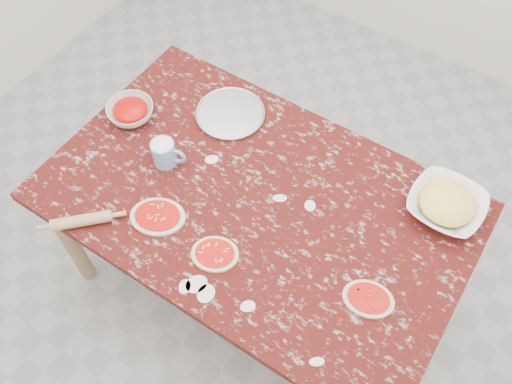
% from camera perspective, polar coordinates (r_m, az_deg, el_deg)
% --- Properties ---
extents(ground, '(4.00, 4.00, 0.00)m').
position_cam_1_polar(ground, '(2.73, 0.00, -9.32)').
color(ground, gray).
extents(worktable, '(1.60, 1.00, 0.75)m').
position_cam_1_polar(worktable, '(2.14, 0.00, -1.97)').
color(worktable, '#3C0E0C').
rests_on(worktable, ground).
extents(pizza_tray, '(0.38, 0.38, 0.01)m').
position_cam_1_polar(pizza_tray, '(2.33, -2.70, 8.14)').
color(pizza_tray, '#B2B2B7').
rests_on(pizza_tray, worktable).
extents(sauce_bowl, '(0.20, 0.20, 0.06)m').
position_cam_1_polar(sauce_bowl, '(2.36, -12.95, 8.18)').
color(sauce_bowl, white).
rests_on(sauce_bowl, worktable).
extents(cheese_bowl, '(0.28, 0.28, 0.07)m').
position_cam_1_polar(cheese_bowl, '(2.14, 19.21, -1.32)').
color(cheese_bowl, white).
rests_on(cheese_bowl, worktable).
extents(flour_mug, '(0.14, 0.09, 0.11)m').
position_cam_1_polar(flour_mug, '(2.16, -9.50, 4.05)').
color(flour_mug, '#77A3D6').
rests_on(flour_mug, worktable).
extents(pizza_left, '(0.26, 0.23, 0.02)m').
position_cam_1_polar(pizza_left, '(2.06, -10.21, -2.54)').
color(pizza_left, beige).
rests_on(pizza_left, worktable).
extents(pizza_mid, '(0.21, 0.20, 0.02)m').
position_cam_1_polar(pizza_mid, '(1.95, -4.30, -6.47)').
color(pizza_mid, beige).
rests_on(pizza_mid, worktable).
extents(pizza_right, '(0.21, 0.18, 0.02)m').
position_cam_1_polar(pizza_right, '(1.92, 11.64, -10.87)').
color(pizza_right, beige).
rests_on(pizza_right, worktable).
extents(rolling_pin, '(0.19, 0.19, 0.04)m').
position_cam_1_polar(rolling_pin, '(2.10, -17.73, -2.86)').
color(rolling_pin, tan).
rests_on(rolling_pin, worktable).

